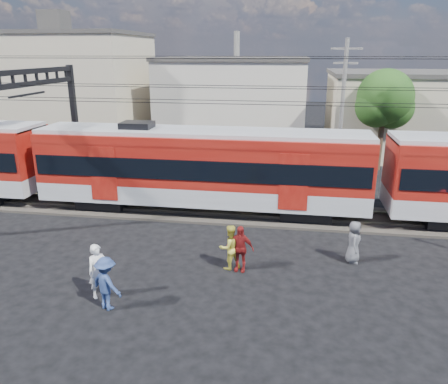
% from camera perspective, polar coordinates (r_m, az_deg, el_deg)
% --- Properties ---
extents(ground, '(120.00, 120.00, 0.00)m').
position_cam_1_polar(ground, '(14.91, -4.66, -13.51)').
color(ground, black).
rests_on(ground, ground).
extents(track_bed, '(70.00, 3.40, 0.12)m').
position_cam_1_polar(track_bed, '(21.97, 0.21, -2.60)').
color(track_bed, '#2D2823').
rests_on(track_bed, ground).
extents(rail_near, '(70.00, 0.12, 0.12)m').
position_cam_1_polar(rail_near, '(21.23, -0.10, -2.99)').
color(rail_near, '#59544C').
rests_on(rail_near, track_bed).
extents(rail_far, '(70.00, 0.12, 0.12)m').
position_cam_1_polar(rail_far, '(22.62, 0.51, -1.65)').
color(rail_far, '#59544C').
rests_on(rail_far, track_bed).
extents(commuter_train, '(50.30, 3.08, 4.17)m').
position_cam_1_polar(commuter_train, '(21.43, -2.36, 3.43)').
color(commuter_train, black).
rests_on(commuter_train, ground).
extents(catenary, '(70.00, 9.30, 7.52)m').
position_cam_1_polar(catenary, '(23.66, -21.32, 10.36)').
color(catenary, black).
rests_on(catenary, ground).
extents(building_west, '(14.28, 10.20, 9.30)m').
position_cam_1_polar(building_west, '(41.66, -20.42, 12.56)').
color(building_west, '#BDAF90').
rests_on(building_west, ground).
extents(building_midwest, '(12.24, 12.24, 7.30)m').
position_cam_1_polar(building_midwest, '(39.88, 1.61, 12.01)').
color(building_midwest, '#BCB3A4').
rests_on(building_midwest, ground).
extents(building_mideast, '(16.32, 10.20, 6.30)m').
position_cam_1_polar(building_mideast, '(38.19, 25.84, 9.24)').
color(building_mideast, '#BDAF90').
rests_on(building_mideast, ground).
extents(utility_pole_mid, '(1.80, 0.24, 8.50)m').
position_cam_1_polar(utility_pole_mid, '(27.66, 15.16, 10.62)').
color(utility_pole_mid, slate).
rests_on(utility_pole_mid, ground).
extents(tree_near, '(3.82, 3.64, 6.72)m').
position_cam_1_polar(tree_near, '(31.17, 20.56, 11.11)').
color(tree_near, '#382619').
rests_on(tree_near, ground).
extents(pedestrian_a, '(0.78, 0.80, 1.85)m').
position_cam_1_polar(pedestrian_a, '(15.04, -16.10, -9.88)').
color(pedestrian_a, white).
rests_on(pedestrian_a, ground).
extents(pedestrian_b, '(1.06, 1.01, 1.72)m').
position_cam_1_polar(pedestrian_b, '(16.24, 0.76, -7.22)').
color(pedestrian_b, gold).
rests_on(pedestrian_b, ground).
extents(pedestrian_c, '(1.31, 1.08, 1.76)m').
position_cam_1_polar(pedestrian_c, '(14.33, -15.11, -11.46)').
color(pedestrian_c, navy).
rests_on(pedestrian_c, ground).
extents(pedestrian_d, '(1.07, 0.52, 1.77)m').
position_cam_1_polar(pedestrian_d, '(16.10, 2.08, -7.38)').
color(pedestrian_d, maroon).
rests_on(pedestrian_d, ground).
extents(pedestrian_e, '(0.60, 0.86, 1.67)m').
position_cam_1_polar(pedestrian_e, '(17.44, 16.59, -6.27)').
color(pedestrian_e, '#535358').
rests_on(pedestrian_e, ground).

